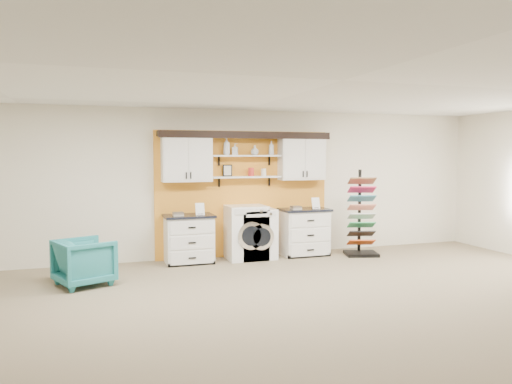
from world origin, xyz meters
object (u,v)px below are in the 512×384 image
object	(u,v)px
base_cabinet_left	(189,239)
washer	(246,232)
armchair	(84,262)
base_cabinet_right	(304,232)
dryer	(256,233)
sample_rack	(361,228)

from	to	relation	value
base_cabinet_left	washer	distance (m)	1.08
washer	armchair	xyz separation A→B (m)	(-2.85, -1.05, -0.15)
base_cabinet_right	dryer	xyz separation A→B (m)	(-0.99, -0.00, 0.02)
washer	dryer	xyz separation A→B (m)	(0.19, -0.00, -0.03)
base_cabinet_right	washer	world-z (taller)	washer
washer	base_cabinet_left	bearing A→B (deg)	179.82
armchair	washer	bearing A→B (deg)	-92.08
dryer	sample_rack	bearing A→B (deg)	-9.80
base_cabinet_right	armchair	size ratio (longest dim) A/B	1.20
base_cabinet_right	dryer	size ratio (longest dim) A/B	0.98
base_cabinet_right	sample_rack	xyz separation A→B (m)	(1.05, -0.36, 0.07)
dryer	armchair	size ratio (longest dim) A/B	1.22
base_cabinet_left	armchair	world-z (taller)	base_cabinet_left
base_cabinet_left	base_cabinet_right	distance (m)	2.26
base_cabinet_left	washer	size ratio (longest dim) A/B	0.88
washer	sample_rack	size ratio (longest dim) A/B	0.61
base_cabinet_right	sample_rack	distance (m)	1.11
base_cabinet_right	dryer	distance (m)	0.99
sample_rack	armchair	distance (m)	5.13
base_cabinet_right	armchair	distance (m)	4.17
base_cabinet_left	base_cabinet_right	size ratio (longest dim) A/B	0.96
base_cabinet_right	sample_rack	bearing A→B (deg)	-18.72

